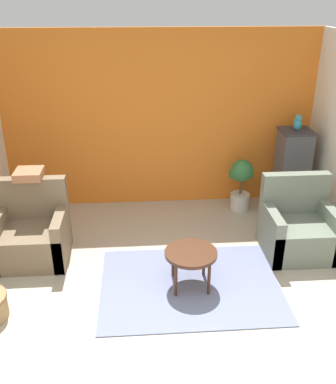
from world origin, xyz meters
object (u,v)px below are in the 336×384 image
Objects in this scene: coffee_table at (191,256)px; birdcage at (291,174)px; armchair_left at (32,235)px; parrot at (298,123)px; armchair_right at (298,230)px; potted_plant at (241,181)px.

coffee_table is 0.46× the size of birdcage.
armchair_left is 4.12× the size of parrot.
parrot reaches higher than coffee_table.
birdcage is (3.54, 1.01, 0.29)m from armchair_left.
armchair_left is at bearing -164.13° from birdcage.
armchair_right is 4.12× the size of parrot.
armchair_left is 3.04m from potted_plant.
potted_plant is at bearing 61.82° from coffee_table.
coffee_table is at bearing -118.18° from potted_plant.
parrot is (1.68, 1.72, 0.96)m from coffee_table.
coffee_table is 0.60× the size of armchair_right.
potted_plant is at bearing 110.83° from armchair_right.
coffee_table is 2.49× the size of parrot.
potted_plant is (-0.71, 0.09, -0.89)m from parrot.
birdcage is (0.26, 1.11, 0.29)m from armchair_right.
potted_plant is (-0.71, 0.09, -0.13)m from birdcage.
coffee_table is 2.41m from birdcage.
coffee_table is at bearing -156.66° from armchair_right.
parrot reaches higher than potted_plant.
armchair_left reaches higher than coffee_table.
armchair_right is at bearing -69.17° from potted_plant.
potted_plant reaches higher than coffee_table.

